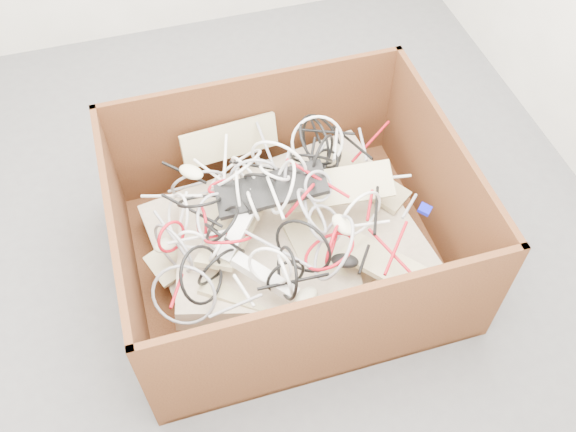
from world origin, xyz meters
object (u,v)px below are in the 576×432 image
object	(u,v)px
cardboard_box	(285,244)
power_strip_left	(240,226)
vga_plug	(425,209)
power_strip_right	(265,277)

from	to	relation	value
cardboard_box	power_strip_left	xyz separation A→B (m)	(-0.18, -0.04, 0.24)
power_strip_left	vga_plug	world-z (taller)	power_strip_left
cardboard_box	power_strip_left	bearing A→B (deg)	-168.03
power_strip_right	vga_plug	world-z (taller)	power_strip_right
cardboard_box	power_strip_left	size ratio (longest dim) A/B	4.49
power_strip_left	power_strip_right	bearing A→B (deg)	-129.50
power_strip_right	vga_plug	bearing A→B (deg)	56.39
power_strip_right	vga_plug	distance (m)	0.67
power_strip_left	power_strip_right	xyz separation A→B (m)	(0.03, -0.21, -0.04)
power_strip_left	cardboard_box	bearing A→B (deg)	-36.71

